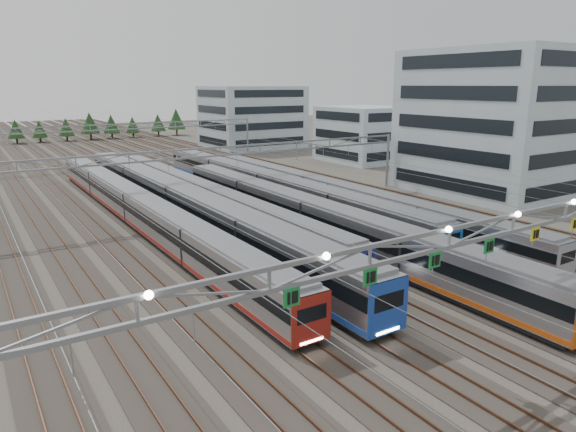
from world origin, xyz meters
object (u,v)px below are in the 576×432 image
train_e (267,186)px  gantry_mid (221,159)px  train_b (180,202)px  gantry_near (514,227)px  depot_bldg_north (252,117)px  train_f (336,196)px  gantry_far (120,131)px  depot_bldg_south (493,123)px  train_a (137,207)px  train_c (203,195)px  train_d (312,218)px  depot_bldg_mid (363,134)px

train_e → gantry_mid: gantry_mid is taller
train_b → gantry_near: gantry_near is taller
train_b → depot_bldg_north: 73.92m
gantry_mid → train_f: bearing=-37.9°
train_f → gantry_far: (-11.25, 53.77, 4.39)m
depot_bldg_south → train_a: bearing=169.2°
depot_bldg_south → depot_bldg_north: depot_bldg_south is taller
train_c → gantry_far: size_ratio=1.07×
train_a → train_d: size_ratio=1.22×
train_e → gantry_far: size_ratio=1.09×
train_f → gantry_near: gantry_near is taller
train_c → gantry_near: bearing=-86.9°
gantry_near → depot_bldg_north: 103.58m
train_a → gantry_mid: bearing=8.6°
gantry_far → train_b: bearing=-98.0°
gantry_far → depot_bldg_mid: 48.27m
gantry_near → depot_bldg_north: (35.92, 97.15, 0.35)m
train_d → gantry_mid: (-2.25, 16.44, 4.22)m
depot_bldg_north → train_e: bearing=-117.2°
train_f → depot_bldg_south: (26.23, -2.21, 8.01)m
train_a → depot_bldg_north: 75.49m
train_c → train_d: train_d is taller
train_b → gantry_mid: gantry_mid is taller
depot_bldg_mid → gantry_far: bearing=152.7°
train_d → gantry_far: 61.62m
train_d → gantry_near: (-2.30, -23.68, 4.92)m
train_b → gantry_far: 48.79m
train_d → gantry_near: 24.29m
train_c → depot_bldg_mid: (45.14, 22.25, 3.56)m
train_e → train_f: 10.18m
gantry_mid → gantry_far: 45.00m
train_b → train_f: 18.86m
depot_bldg_south → depot_bldg_mid: size_ratio=1.38×
train_c → gantry_near: size_ratio=1.07×
train_b → train_d: (9.00, -13.29, -0.13)m
train_d → train_f: (9.00, 7.67, -0.18)m
gantry_mid → depot_bldg_mid: (42.89, 22.87, -0.91)m
train_e → gantry_far: bearing=98.6°
gantry_near → gantry_mid: bearing=89.9°
train_f → depot_bldg_mid: bearing=45.0°
train_b → gantry_near: bearing=-79.7°
gantry_near → depot_bldg_north: depot_bldg_north is taller
train_c → train_d: 17.65m
gantry_near → depot_bldg_mid: bearing=55.7°
gantry_mid → depot_bldg_north: (35.87, 57.03, 1.05)m
train_c → train_e: train_e is taller
gantry_far → train_f: bearing=-78.2°
train_a → train_f: (22.50, -7.08, -0.07)m
train_b → train_e: (13.50, 3.50, -0.13)m
gantry_near → depot_bldg_south: bearing=37.8°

